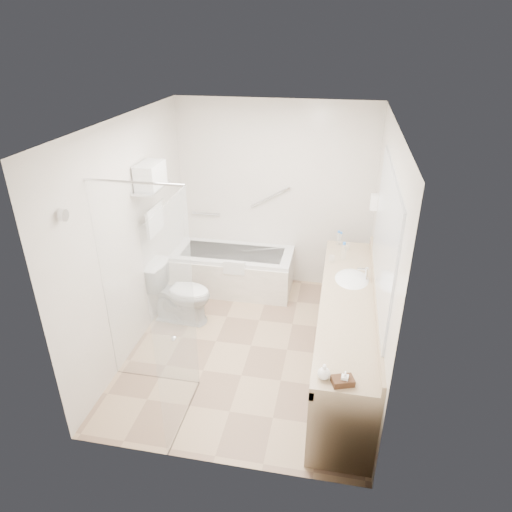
% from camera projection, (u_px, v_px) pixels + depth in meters
% --- Properties ---
extents(floor, '(3.20, 3.20, 0.00)m').
position_uv_depth(floor, '(251.00, 345.00, 5.22)').
color(floor, tan).
rests_on(floor, ground).
extents(ceiling, '(2.60, 3.20, 0.10)m').
position_uv_depth(ceiling, '(250.00, 122.00, 4.10)').
color(ceiling, white).
rests_on(ceiling, wall_back).
extents(wall_back, '(2.60, 0.10, 2.50)m').
position_uv_depth(wall_back, '(274.00, 196.00, 6.06)').
color(wall_back, beige).
rests_on(wall_back, ground).
extents(wall_front, '(2.60, 0.10, 2.50)m').
position_uv_depth(wall_front, '(206.00, 342.00, 3.25)').
color(wall_front, beige).
rests_on(wall_front, ground).
extents(wall_left, '(0.10, 3.20, 2.50)m').
position_uv_depth(wall_left, '(132.00, 237.00, 4.88)').
color(wall_left, beige).
rests_on(wall_left, ground).
extents(wall_right, '(0.10, 3.20, 2.50)m').
position_uv_depth(wall_right, '(381.00, 258.00, 4.44)').
color(wall_right, beige).
rests_on(wall_right, ground).
extents(bathtub, '(1.60, 0.73, 0.59)m').
position_uv_depth(bathtub, '(233.00, 270.00, 6.27)').
color(bathtub, silver).
rests_on(bathtub, floor).
extents(grab_bar_short, '(0.40, 0.03, 0.03)m').
position_uv_depth(grab_bar_short, '(206.00, 214.00, 6.32)').
color(grab_bar_short, silver).
rests_on(grab_bar_short, wall_back).
extents(grab_bar_long, '(0.53, 0.03, 0.33)m').
position_uv_depth(grab_bar_long, '(270.00, 197.00, 6.04)').
color(grab_bar_long, silver).
rests_on(grab_bar_long, wall_back).
extents(shower_enclosure, '(0.96, 0.91, 2.11)m').
position_uv_depth(shower_enclosure, '(160.00, 304.00, 4.04)').
color(shower_enclosure, silver).
rests_on(shower_enclosure, floor).
extents(towel_shelf, '(0.24, 0.55, 0.81)m').
position_uv_depth(towel_shelf, '(151.00, 183.00, 4.94)').
color(towel_shelf, silver).
rests_on(towel_shelf, wall_left).
extents(vanity_counter, '(0.55, 2.70, 0.95)m').
position_uv_depth(vanity_counter, '(347.00, 316.00, 4.63)').
color(vanity_counter, tan).
rests_on(vanity_counter, floor).
extents(sink, '(0.40, 0.52, 0.14)m').
position_uv_depth(sink, '(351.00, 281.00, 4.89)').
color(sink, silver).
rests_on(sink, vanity_counter).
extents(faucet, '(0.03, 0.03, 0.14)m').
position_uv_depth(faucet, '(366.00, 274.00, 4.82)').
color(faucet, silver).
rests_on(faucet, vanity_counter).
extents(mirror, '(0.02, 2.00, 1.20)m').
position_uv_depth(mirror, '(385.00, 236.00, 4.17)').
color(mirror, silver).
rests_on(mirror, wall_right).
extents(hairdryer_unit, '(0.08, 0.10, 0.18)m').
position_uv_depth(hairdryer_unit, '(374.00, 202.00, 5.28)').
color(hairdryer_unit, white).
rests_on(hairdryer_unit, wall_right).
extents(toilet, '(0.79, 0.48, 0.75)m').
position_uv_depth(toilet, '(180.00, 293.00, 5.53)').
color(toilet, silver).
rests_on(toilet, floor).
extents(amenity_basket, '(0.19, 0.16, 0.05)m').
position_uv_depth(amenity_basket, '(343.00, 381.00, 3.43)').
color(amenity_basket, '#402517').
rests_on(amenity_basket, vanity_counter).
extents(soap_bottle_a, '(0.06, 0.12, 0.05)m').
position_uv_depth(soap_bottle_a, '(344.00, 381.00, 3.43)').
color(soap_bottle_a, white).
rests_on(soap_bottle_a, vanity_counter).
extents(soap_bottle_b, '(0.11, 0.14, 0.10)m').
position_uv_depth(soap_bottle_b, '(324.00, 373.00, 3.47)').
color(soap_bottle_b, white).
rests_on(soap_bottle_b, vanity_counter).
extents(water_bottle_left, '(0.05, 0.05, 0.17)m').
position_uv_depth(water_bottle_left, '(341.00, 239.00, 5.61)').
color(water_bottle_left, silver).
rests_on(water_bottle_left, vanity_counter).
extents(water_bottle_mid, '(0.06, 0.06, 0.19)m').
position_uv_depth(water_bottle_mid, '(338.00, 238.00, 5.62)').
color(water_bottle_mid, silver).
rests_on(water_bottle_mid, vanity_counter).
extents(water_bottle_right, '(0.07, 0.07, 0.21)m').
position_uv_depth(water_bottle_right, '(344.00, 251.00, 5.26)').
color(water_bottle_right, silver).
rests_on(water_bottle_right, vanity_counter).
extents(drinking_glass_near, '(0.07, 0.07, 0.08)m').
position_uv_depth(drinking_glass_near, '(332.00, 259.00, 5.21)').
color(drinking_glass_near, silver).
rests_on(drinking_glass_near, vanity_counter).
extents(drinking_glass_far, '(0.08, 0.08, 0.08)m').
position_uv_depth(drinking_glass_far, '(347.00, 247.00, 5.50)').
color(drinking_glass_far, silver).
rests_on(drinking_glass_far, vanity_counter).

